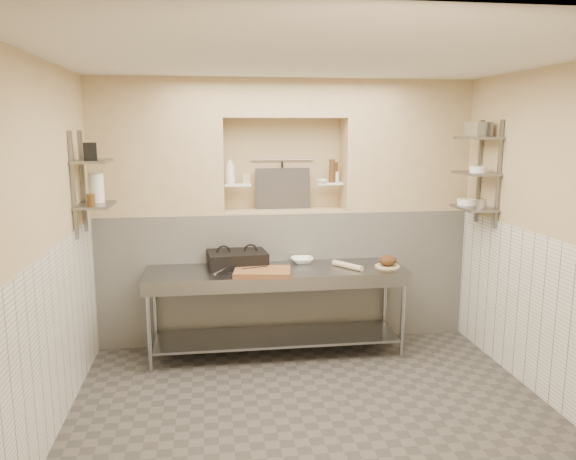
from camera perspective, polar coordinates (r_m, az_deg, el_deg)
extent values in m
cube|color=#484440|center=(4.91, 2.48, -18.21)|extent=(4.00, 3.90, 0.10)
cube|color=silver|center=(4.35, 2.79, 17.64)|extent=(4.00, 3.90, 0.10)
cube|color=tan|center=(4.51, -23.93, -2.03)|extent=(0.10, 3.90, 2.80)
cube|color=tan|center=(5.19, 25.48, -0.63)|extent=(0.10, 3.90, 2.80)
cube|color=tan|center=(6.35, -0.70, 2.22)|extent=(4.00, 0.10, 2.80)
cube|color=tan|center=(2.54, 11.11, -10.47)|extent=(4.00, 0.10, 2.80)
cube|color=silver|center=(6.25, -0.39, -4.47)|extent=(4.00, 0.40, 1.40)
cube|color=tan|center=(6.11, -0.40, 1.98)|extent=(1.30, 0.40, 0.02)
cube|color=tan|center=(6.02, -13.15, 8.19)|extent=(1.35, 0.40, 1.40)
cube|color=tan|center=(6.36, 11.64, 8.35)|extent=(1.35, 0.40, 1.40)
cube|color=tan|center=(6.05, -0.41, 13.20)|extent=(1.30, 0.40, 0.40)
cube|color=silver|center=(4.68, -22.58, -10.42)|extent=(0.02, 3.90, 1.40)
cube|color=silver|center=(5.32, 24.35, -8.07)|extent=(0.02, 3.90, 1.40)
cube|color=white|center=(6.03, -5.13, 4.61)|extent=(0.28, 0.16, 0.02)
cube|color=white|center=(6.16, 4.23, 4.74)|extent=(0.28, 0.16, 0.02)
cylinder|color=gray|center=(6.22, -0.61, 7.13)|extent=(0.70, 0.02, 0.02)
cylinder|color=black|center=(6.21, -0.59, 5.56)|extent=(0.02, 0.02, 0.30)
cube|color=#383330|center=(6.18, -0.52, 4.23)|extent=(0.60, 0.08, 0.45)
cube|color=slate|center=(5.64, -20.08, 4.65)|extent=(0.03, 0.03, 0.95)
cube|color=slate|center=(5.25, -20.97, 4.22)|extent=(0.03, 0.03, 0.95)
cube|color=slate|center=(5.44, -18.98, 2.41)|extent=(0.30, 0.50, 0.02)
cube|color=slate|center=(5.40, -19.23, 6.62)|extent=(0.30, 0.50, 0.03)
cube|color=slate|center=(6.17, 18.85, 5.63)|extent=(0.03, 0.03, 1.05)
cube|color=slate|center=(5.82, 20.61, 5.27)|extent=(0.03, 0.03, 1.05)
cube|color=slate|center=(5.97, 18.35, 2.13)|extent=(0.30, 0.50, 0.02)
cube|color=slate|center=(5.93, 18.54, 5.48)|extent=(0.30, 0.50, 0.02)
cube|color=slate|center=(5.91, 18.74, 8.86)|extent=(0.30, 0.50, 0.03)
cube|color=gray|center=(5.66, -1.20, -4.17)|extent=(2.60, 0.70, 0.04)
cube|color=gray|center=(5.87, -1.17, -10.80)|extent=(2.45, 0.60, 0.03)
cube|color=gray|center=(5.36, -0.78, -5.66)|extent=(2.60, 0.02, 0.12)
cylinder|color=gray|center=(5.51, -13.92, -9.79)|extent=(0.04, 0.04, 0.86)
cylinder|color=gray|center=(6.05, -13.37, -7.91)|extent=(0.04, 0.04, 0.86)
cylinder|color=gray|center=(5.79, 11.58, -8.68)|extent=(0.04, 0.04, 0.86)
cylinder|color=gray|center=(6.31, 9.82, -7.02)|extent=(0.04, 0.04, 0.86)
cube|color=black|center=(5.75, -5.19, -3.23)|extent=(0.62, 0.48, 0.11)
cube|color=black|center=(5.73, -5.20, -2.46)|extent=(0.62, 0.48, 0.05)
cube|color=brown|center=(5.45, -2.63, -4.27)|extent=(0.59, 0.45, 0.05)
cube|color=gray|center=(5.51, -3.36, -3.84)|extent=(0.26, 0.10, 0.01)
cylinder|color=gray|center=(5.38, -6.81, -4.15)|extent=(0.15, 0.25, 0.02)
imported|color=white|center=(5.89, 1.44, -3.09)|extent=(0.25, 0.25, 0.06)
cylinder|color=tan|center=(5.70, 6.07, -3.61)|extent=(0.26, 0.34, 0.06)
cylinder|color=tan|center=(5.82, 10.06, -3.64)|extent=(0.25, 0.25, 0.01)
ellipsoid|color=#4C2D19|center=(5.81, 10.08, -3.05)|extent=(0.18, 0.18, 0.11)
imported|color=white|center=(6.02, -5.93, 6.09)|extent=(0.13, 0.13, 0.29)
cube|color=tan|center=(6.02, -4.28, 5.27)|extent=(0.07, 0.07, 0.11)
imported|color=white|center=(6.09, 3.50, 4.99)|extent=(0.15, 0.15, 0.04)
cylinder|color=#482F16|center=(6.18, 4.82, 5.88)|extent=(0.06, 0.06, 0.22)
cylinder|color=#482F16|center=(6.14, 4.49, 6.01)|extent=(0.06, 0.06, 0.25)
cylinder|color=white|center=(6.19, 4.90, 5.41)|extent=(0.07, 0.07, 0.12)
cylinder|color=white|center=(5.52, -18.88, 4.07)|extent=(0.13, 0.13, 0.27)
cylinder|color=#482F16|center=(5.26, -19.38, 2.88)|extent=(0.07, 0.07, 0.11)
cube|color=black|center=(5.32, -19.45, 7.54)|extent=(0.13, 0.13, 0.16)
cylinder|color=white|center=(6.10, 17.74, 2.73)|extent=(0.20, 0.20, 0.06)
cylinder|color=gray|center=(5.82, 19.04, 2.52)|extent=(0.10, 0.10, 0.10)
cylinder|color=white|center=(5.89, 18.76, 5.86)|extent=(0.17, 0.17, 0.06)
cube|color=gray|center=(5.92, 18.77, 9.66)|extent=(0.22, 0.25, 0.14)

